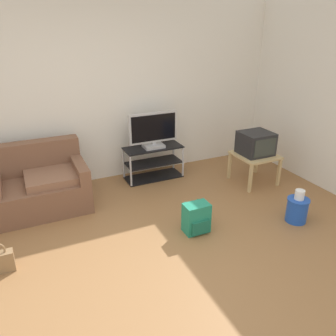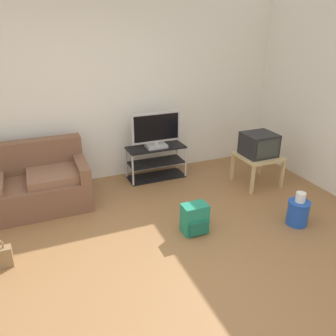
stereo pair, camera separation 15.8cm
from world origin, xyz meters
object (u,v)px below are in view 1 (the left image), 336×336
object	(u,v)px
couch	(15,190)
crt_tv	(256,143)
tv_stand	(153,162)
backpack	(196,218)
flat_tv	(153,131)
side_table	(255,158)
cleaning_bucket	(297,208)

from	to	relation	value
couch	crt_tv	xyz separation A→B (m)	(3.34, -0.55, 0.31)
tv_stand	backpack	xyz separation A→B (m)	(-0.12, -1.61, -0.08)
flat_tv	crt_tv	bearing A→B (deg)	-29.53
couch	side_table	size ratio (longest dim) A/B	3.05
cleaning_bucket	backpack	bearing A→B (deg)	165.39
couch	cleaning_bucket	xyz separation A→B (m)	(3.12, -1.70, -0.13)
tv_stand	flat_tv	size ratio (longest dim) A/B	1.18
tv_stand	backpack	bearing A→B (deg)	-94.40
tv_stand	crt_tv	world-z (taller)	crt_tv
tv_stand	cleaning_bucket	size ratio (longest dim) A/B	2.10
backpack	cleaning_bucket	xyz separation A→B (m)	(1.24, -0.32, 0.00)
tv_stand	flat_tv	xyz separation A→B (m)	(0.00, -0.02, 0.53)
side_table	cleaning_bucket	size ratio (longest dim) A/B	1.37
side_table	crt_tv	world-z (taller)	crt_tv
flat_tv	cleaning_bucket	bearing A→B (deg)	-59.73
couch	backpack	size ratio (longest dim) A/B	4.94
couch	cleaning_bucket	size ratio (longest dim) A/B	4.19
flat_tv	cleaning_bucket	world-z (taller)	flat_tv
couch	side_table	world-z (taller)	couch
crt_tv	cleaning_bucket	xyz separation A→B (m)	(-0.22, -1.15, -0.45)
tv_stand	crt_tv	distance (m)	1.59
tv_stand	side_table	world-z (taller)	tv_stand
couch	side_table	xyz separation A→B (m)	(3.34, -0.56, 0.08)
backpack	cleaning_bucket	world-z (taller)	cleaning_bucket
tv_stand	backpack	world-z (taller)	tv_stand
flat_tv	backpack	size ratio (longest dim) A/B	2.11
crt_tv	backpack	size ratio (longest dim) A/B	1.26
flat_tv	cleaning_bucket	xyz separation A→B (m)	(1.11, -1.91, -0.60)
couch	tv_stand	size ratio (longest dim) A/B	1.99
cleaning_bucket	side_table	bearing A→B (deg)	79.10
flat_tv	cleaning_bucket	size ratio (longest dim) A/B	1.79
backpack	cleaning_bucket	size ratio (longest dim) A/B	0.85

